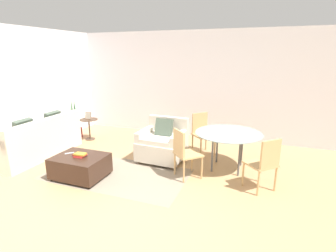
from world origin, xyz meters
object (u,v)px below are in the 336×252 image
at_px(potted_plant, 75,128).
at_px(side_table, 89,125).
at_px(armchair, 163,144).
at_px(ottoman, 80,166).
at_px(tv_remote_primary, 69,153).
at_px(dining_chair_near_right, 265,161).
at_px(book_stack, 80,155).
at_px(dining_chair_far_left, 202,131).
at_px(picture_frame, 88,116).
at_px(dining_chair_near_left, 184,151).
at_px(couch, 38,143).
at_px(dining_table, 229,136).

xyz_separation_m(potted_plant, side_table, (0.48, -0.03, 0.13)).
distance_m(armchair, side_table, 2.37).
bearing_deg(ottoman, tv_remote_primary, 169.56).
bearing_deg(dining_chair_near_right, book_stack, -168.02).
relative_size(dining_chair_near_right, dining_chair_far_left, 1.00).
height_order(picture_frame, dining_chair_near_left, dining_chair_near_left).
height_order(couch, dining_chair_far_left, couch).
bearing_deg(dining_chair_far_left, couch, -155.97).
height_order(ottoman, picture_frame, picture_frame).
bearing_deg(dining_chair_far_left, ottoman, -131.30).
bearing_deg(picture_frame, armchair, -14.57).
height_order(tv_remote_primary, dining_chair_near_right, dining_chair_near_right).
bearing_deg(couch, dining_chair_near_left, 2.09).
distance_m(armchair, dining_chair_far_left, 0.97).
bearing_deg(book_stack, couch, 161.20).
bearing_deg(ottoman, picture_frame, 122.71).
distance_m(potted_plant, dining_table, 4.17).
relative_size(couch, dining_chair_far_left, 2.19).
height_order(ottoman, dining_chair_far_left, dining_chair_far_left).
bearing_deg(tv_remote_primary, couch, 159.62).
height_order(couch, picture_frame, couch).
relative_size(book_stack, tv_remote_primary, 1.62).
bearing_deg(picture_frame, potted_plant, 176.43).
height_order(book_stack, picture_frame, picture_frame).
xyz_separation_m(armchair, potted_plant, (-2.77, 0.63, -0.10)).
distance_m(couch, armchair, 2.73).
bearing_deg(side_table, picture_frame, -90.00).
relative_size(side_table, picture_frame, 2.90).
bearing_deg(picture_frame, dining_table, -8.95).
bearing_deg(side_table, tv_remote_primary, -62.71).
xyz_separation_m(side_table, dining_chair_far_left, (2.95, 0.10, 0.13)).
xyz_separation_m(potted_plant, dining_chair_near_left, (3.43, -1.27, 0.27)).
xyz_separation_m(dining_table, dining_chair_near_right, (0.67, -0.67, -0.14)).
bearing_deg(dining_chair_far_left, potted_plant, -178.82).
distance_m(ottoman, dining_chair_far_left, 2.66).
relative_size(potted_plant, dining_table, 0.95).
xyz_separation_m(couch, dining_chair_near_right, (4.62, 0.12, 0.21)).
xyz_separation_m(couch, dining_table, (3.95, 0.79, 0.36)).
bearing_deg(armchair, tv_remote_primary, -137.30).
relative_size(tv_remote_primary, potted_plant, 0.12).
distance_m(couch, book_stack, 1.65).
height_order(side_table, picture_frame, picture_frame).
height_order(dining_table, dining_chair_near_left, dining_chair_near_left).
bearing_deg(book_stack, armchair, 50.77).
bearing_deg(book_stack, tv_remote_primary, 168.61).
distance_m(potted_plant, dining_chair_near_left, 3.67).
bearing_deg(potted_plant, dining_chair_near_left, -20.33).
bearing_deg(dining_chair_near_left, couch, -177.91).
bearing_deg(dining_chair_near_left, picture_frame, 157.19).
relative_size(book_stack, potted_plant, 0.20).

